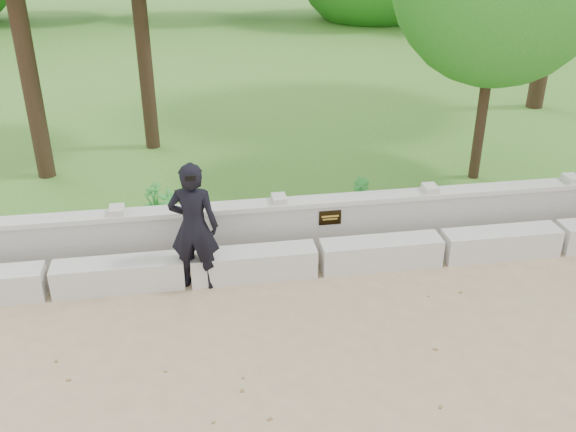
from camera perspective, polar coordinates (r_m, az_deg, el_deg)
ground at (r=8.51m, az=5.33°, el=-11.46°), size 80.00×80.00×0.00m
lawn at (r=21.16m, az=-4.15°, el=12.58°), size 40.00×22.00×0.25m
concrete_bench at (r=9.91m, az=2.70°, el=-3.76°), size 11.90×0.45×0.45m
parapet_wall at (r=10.40m, az=1.95°, el=-0.70°), size 12.50×0.35×0.90m
man_main at (r=9.28m, az=-8.37°, el=-0.93°), size 0.81×0.73×1.97m
shrub_a at (r=10.81m, az=-10.41°, el=0.66°), size 0.40×0.32×0.66m
shrub_b at (r=11.20m, az=6.60°, el=1.78°), size 0.44×0.44×0.63m
shrub_d at (r=11.05m, az=-11.82°, el=1.20°), size 0.49×0.50×0.69m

